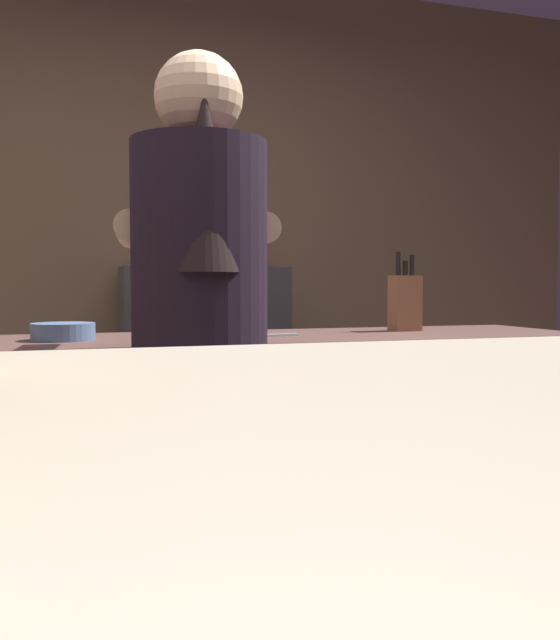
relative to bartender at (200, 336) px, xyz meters
name	(u,v)px	position (x,y,z in m)	size (l,w,h in m)	color
wall_back	(129,234)	(0.00, 1.88, 0.39)	(5.20, 0.10, 2.70)	brown
prep_counter	(278,473)	(0.35, 0.46, -0.50)	(2.10, 0.60, 0.92)	#503630
back_shelf	(205,387)	(0.33, 1.60, -0.37)	(0.79, 0.36, 1.18)	#3A393B
bartender	(200,336)	(0.00, 0.00, 0.00)	(0.45, 0.53, 1.66)	#252940
knife_block	(405,302)	(0.86, 0.54, 0.07)	(0.10, 0.08, 0.29)	brown
mixing_bowl	(63,332)	(-0.33, 0.46, -0.01)	(0.19, 0.19, 0.05)	slate
chefs_knife	(263,336)	(0.28, 0.41, -0.03)	(0.24, 0.03, 0.01)	silver
bottle_soy	(257,252)	(0.61, 1.65, 0.29)	(0.06, 0.06, 0.21)	red
bottle_hot_sauce	(165,249)	(0.15, 1.66, 0.30)	(0.06, 0.06, 0.23)	#3C4F95
bottle_olive_oil	(242,248)	(0.52, 1.61, 0.31)	(0.07, 0.07, 0.25)	black
bottle_vinegar	(212,252)	(0.38, 1.68, 0.29)	(0.07, 0.07, 0.21)	#4E7C36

